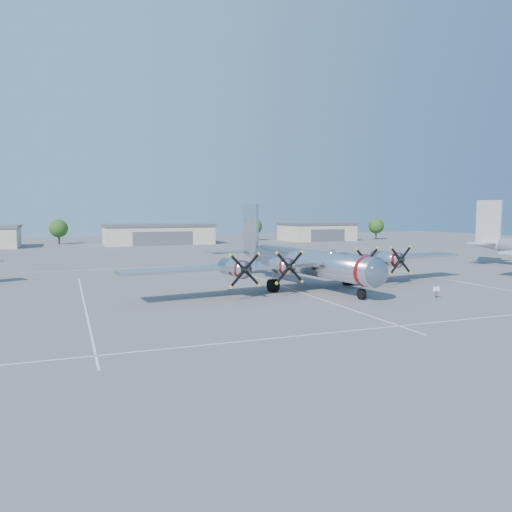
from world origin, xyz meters
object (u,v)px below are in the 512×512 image
object	(u,v)px
tree_west	(59,229)
main_bomber_b29	(303,286)
info_placard	(436,290)
hangar_east	(317,231)
hangar_center	(158,234)
tree_far_east	(376,226)
tree_east	(254,227)

from	to	relation	value
tree_west	main_bomber_b29	distance (m)	95.08
main_bomber_b29	info_placard	size ratio (longest dim) A/B	37.08
hangar_east	hangar_center	bearing A→B (deg)	-180.00
tree_west	tree_far_east	size ratio (longest dim) A/B	1.00
tree_east	tree_far_east	xyz separation A→B (m)	(38.00, -8.00, 0.00)
hangar_east	tree_far_east	bearing A→B (deg)	-5.61
tree_east	tree_far_east	size ratio (longest dim) A/B	1.00
hangar_center	tree_east	xyz separation A→B (m)	(30.00, 6.04, 1.51)
tree_west	tree_east	distance (m)	55.04
hangar_east	info_placard	world-z (taller)	hangar_east
tree_far_east	info_placard	bearing A→B (deg)	-121.42
hangar_east	info_placard	distance (m)	102.08
tree_west	tree_far_east	bearing A→B (deg)	-6.14
hangar_center	hangar_east	distance (m)	48.00
hangar_east	main_bomber_b29	world-z (taller)	hangar_east
hangar_center	tree_east	distance (m)	30.64
tree_far_east	main_bomber_b29	world-z (taller)	tree_far_east
tree_far_east	info_placard	distance (m)	109.25
tree_west	info_placard	bearing A→B (deg)	-70.73
hangar_east	tree_far_east	size ratio (longest dim) A/B	3.10
hangar_center	tree_west	bearing A→B (deg)	162.18
tree_east	main_bomber_b29	size ratio (longest dim) A/B	0.15
hangar_center	main_bomber_b29	bearing A→B (deg)	-88.46
main_bomber_b29	info_placard	distance (m)	15.08
tree_east	main_bomber_b29	xyz separation A→B (m)	(-27.77, -89.00, -4.22)
hangar_center	main_bomber_b29	distance (m)	83.04
hangar_east	info_placard	bearing A→B (deg)	-111.21
info_placard	main_bomber_b29	bearing A→B (deg)	150.14
main_bomber_b29	tree_west	bearing A→B (deg)	98.75
tree_east	info_placard	bearing A→B (deg)	-100.60
tree_west	hangar_east	bearing A→B (deg)	-6.28
hangar_east	tree_east	size ratio (longest dim) A/B	3.10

